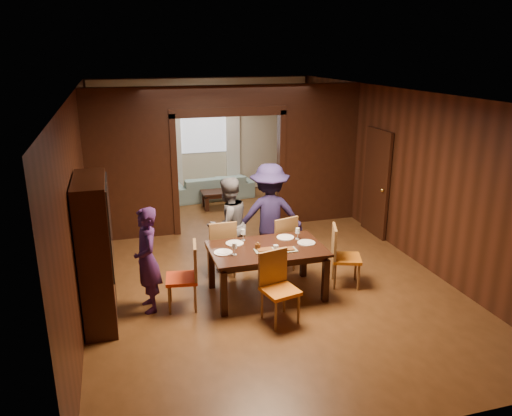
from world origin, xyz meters
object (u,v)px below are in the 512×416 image
object	(u,v)px
chair_right	(346,256)
chair_far_r	(279,242)
coffee_table	(219,199)
chair_near	(280,289)
person_grey	(228,225)
hutch	(96,252)
dining_table	(267,271)
chair_left	(182,276)
person_navy	(269,216)
person_purple	(147,260)
sofa	(213,187)
chair_far_l	(221,247)

from	to	relation	value
chair_right	chair_far_r	distance (m)	1.17
coffee_table	chair_near	distance (m)	5.25
chair_near	chair_far_r	bearing A→B (deg)	58.51
person_grey	hutch	distance (m)	2.34
dining_table	chair_near	distance (m)	0.80
coffee_table	chair_right	world-z (taller)	chair_right
dining_table	chair_left	xyz separation A→B (m)	(-1.28, -0.05, 0.10)
person_navy	chair_right	bearing A→B (deg)	140.29
person_grey	coffee_table	distance (m)	3.50
chair_near	hutch	size ratio (longest dim) A/B	0.48
dining_table	person_purple	bearing A→B (deg)	178.81
person_grey	chair_left	bearing A→B (deg)	26.16
chair_right	hutch	world-z (taller)	hutch
person_purple	person_navy	xyz separation A→B (m)	(2.10, 0.99, 0.13)
person_navy	chair_right	world-z (taller)	person_navy
person_navy	chair_near	size ratio (longest dim) A/B	1.83
person_grey	hutch	bearing A→B (deg)	5.36
chair_far_r	person_purple	bearing A→B (deg)	2.94
sofa	hutch	distance (m)	6.00
person_purple	sofa	distance (m)	5.60
person_grey	coffee_table	bearing A→B (deg)	-122.65
person_navy	chair_far_l	distance (m)	0.98
chair_far_l	person_navy	bearing A→B (deg)	-169.59
person_purple	chair_far_l	distance (m)	1.50
coffee_table	hutch	distance (m)	5.28
dining_table	sofa	bearing A→B (deg)	87.63
chair_far_r	hutch	distance (m)	3.03
person_grey	sofa	xyz separation A→B (m)	(0.57, 4.23, -0.51)
person_grey	chair_left	xyz separation A→B (m)	(-0.93, -1.09, -0.31)
sofa	chair_far_l	xyz separation A→B (m)	(-0.73, -4.40, 0.20)
sofa	coffee_table	world-z (taller)	sofa
dining_table	hutch	size ratio (longest dim) A/B	0.84
person_purple	chair_near	bearing A→B (deg)	55.95
chair_far_r	chair_left	bearing A→B (deg)	9.79
chair_right	coffee_table	bearing A→B (deg)	33.20
person_grey	hutch	size ratio (longest dim) A/B	0.80
hutch	chair_right	bearing A→B (deg)	0.71
sofa	chair_far_l	distance (m)	4.46
person_navy	dining_table	bearing A→B (deg)	80.04
dining_table	hutch	world-z (taller)	hutch
chair_right	hutch	bearing A→B (deg)	110.36
person_purple	sofa	bearing A→B (deg)	151.72
person_grey	sofa	distance (m)	4.30
person_grey	sofa	world-z (taller)	person_grey
hutch	person_navy	bearing A→B (deg)	21.92
person_navy	hutch	bearing A→B (deg)	31.29
chair_near	hutch	bearing A→B (deg)	149.56
coffee_table	hutch	xyz separation A→B (m)	(-2.60, -4.53, 0.80)
chair_far_l	hutch	xyz separation A→B (m)	(-1.88, -0.95, 0.52)
person_grey	chair_far_r	bearing A→B (deg)	140.07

